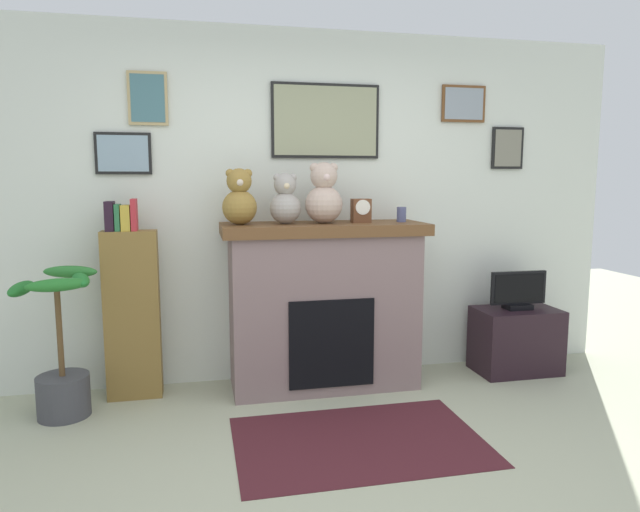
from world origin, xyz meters
The scene contains 12 objects.
back_wall centered at (0.00, 2.00, 1.31)m, with size 5.20×0.15×2.60m.
fireplace centered at (0.18, 1.68, 0.61)m, with size 1.45×0.58×1.20m.
bookshelf centered at (-1.16, 1.74, 0.63)m, with size 0.37×0.16×1.38m.
potted_plant centered at (-1.57, 1.50, 0.35)m, with size 0.50×0.49×0.95m.
tv_stand centered at (1.73, 1.64, 0.25)m, with size 0.64×0.40×0.51m, color black.
television centered at (1.73, 1.64, 0.64)m, with size 0.46×0.14×0.30m.
area_rug centered at (0.18, 0.74, 0.00)m, with size 1.44×0.95×0.01m, color #461B22.
candle_jar centered at (0.76, 1.66, 1.26)m, with size 0.07×0.07×0.11m, color #4C517A.
mantel_clock centered at (0.45, 1.66, 1.29)m, with size 0.13×0.10×0.17m.
teddy_bear_tan centered at (-0.41, 1.66, 1.38)m, with size 0.24×0.24×0.38m.
teddy_bear_cream centered at (-0.10, 1.66, 1.36)m, with size 0.22×0.22×0.35m.
teddy_bear_grey centered at (0.18, 1.66, 1.40)m, with size 0.27×0.27×0.43m.
Camera 1 is at (-0.71, -2.24, 1.52)m, focal length 31.70 mm.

